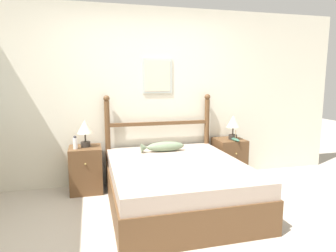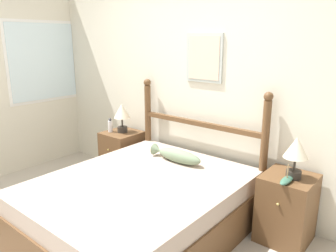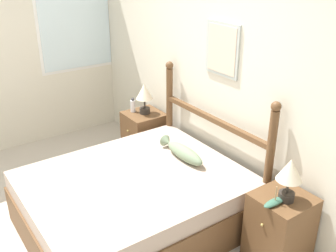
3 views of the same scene
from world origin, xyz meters
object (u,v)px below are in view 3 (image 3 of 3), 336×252
at_px(model_boat, 275,202).
at_px(fish_pillow, 183,152).
at_px(bed, 135,202).
at_px(table_lamp_right, 290,173).
at_px(table_lamp_left, 144,94).
at_px(bottle, 133,105).
at_px(nightstand_right, 280,228).
at_px(nightstand_left, 144,136).

relative_size(model_boat, fish_pillow, 0.39).
xyz_separation_m(bed, table_lamp_right, (1.10, 0.75, 0.60)).
bearing_deg(fish_pillow, table_lamp_left, 168.70).
relative_size(table_lamp_right, model_boat, 1.55).
bearing_deg(table_lamp_left, bottle, -145.58).
relative_size(table_lamp_left, model_boat, 1.55).
bearing_deg(bed, nightstand_right, 35.89).
bearing_deg(model_boat, table_lamp_right, 83.16).
height_order(bed, nightstand_left, nightstand_left).
relative_size(nightstand_left, table_lamp_left, 1.69).
distance_m(bottle, model_boat, 2.28).
distance_m(bottle, fish_pillow, 1.17).
height_order(bed, bottle, bottle).
distance_m(model_boat, fish_pillow, 1.12).
bearing_deg(model_boat, bottle, 178.44).
distance_m(nightstand_left, fish_pillow, 1.10).
bearing_deg(nightstand_left, fish_pillow, -10.66).
relative_size(table_lamp_left, bottle, 2.05).
bearing_deg(table_lamp_right, bottle, -178.70).
xyz_separation_m(table_lamp_left, model_boat, (2.15, -0.15, -0.22)).
bearing_deg(table_lamp_right, bed, -145.93).
distance_m(bed, model_boat, 1.31).
relative_size(table_lamp_left, fish_pillow, 0.61).
height_order(nightstand_right, model_boat, model_boat).
xyz_separation_m(nightstand_right, table_lamp_right, (0.04, -0.03, 0.55)).
xyz_separation_m(table_lamp_right, model_boat, (-0.01, -0.11, -0.22)).
height_order(bottle, fish_pillow, bottle).
distance_m(nightstand_right, model_boat, 0.36).
relative_size(nightstand_right, bottle, 3.47).
bearing_deg(table_lamp_right, nightstand_right, 145.12).
xyz_separation_m(table_lamp_left, table_lamp_right, (2.16, -0.04, 0.00)).
bearing_deg(bed, bottle, 149.65).
distance_m(nightstand_left, table_lamp_left, 0.55).
bearing_deg(table_lamp_right, nightstand_left, 179.32).
distance_m(nightstand_right, table_lamp_left, 2.19).
bearing_deg(bed, nightstand_left, 144.11).
xyz_separation_m(table_lamp_right, fish_pillow, (-1.13, -0.17, -0.26)).
bearing_deg(bed, model_boat, 30.12).
distance_m(table_lamp_right, bottle, 2.29).
relative_size(bed, table_lamp_left, 5.28).
distance_m(bed, fish_pillow, 0.67).
distance_m(bed, bottle, 1.44).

